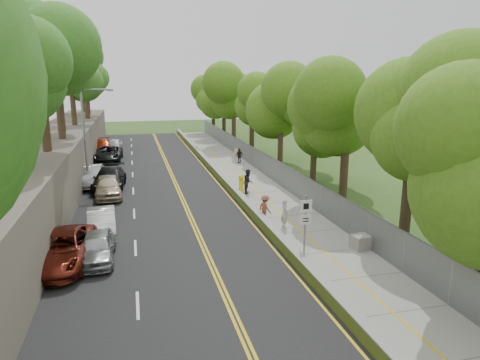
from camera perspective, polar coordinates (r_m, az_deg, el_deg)
The scene contains 26 objects.
ground at distance 24.43m, azimuth 3.50°, elevation -7.51°, with size 140.00×140.00×0.00m, color #33511E.
road at distance 37.76m, azimuth -11.36°, elevation -0.15°, with size 11.20×66.00×0.04m, color black.
sidewalk at distance 38.92m, azimuth 0.39°, elevation 0.53°, with size 4.20×66.00×0.05m, color gray.
jersey_barrier at distance 38.36m, azimuth -2.93°, elevation 0.74°, with size 0.42×66.00×0.60m, color #ADDF37.
rock_embankment at distance 37.87m, azimuth -23.83°, elevation 2.06°, with size 5.00×66.00×4.00m, color #595147.
chainlink_fence at distance 39.29m, azimuth 3.36°, elevation 2.08°, with size 0.04×66.00×2.00m, color slate.
trees_embankment at distance 37.23m, azimuth -24.32°, elevation 15.03°, with size 6.40×66.00×13.00m, color #418427, non-canonical shape.
trees_fenceside at distance 39.33m, azimuth 6.81°, elevation 10.84°, with size 7.00×66.00×14.00m, color #54881F, non-canonical shape.
streetlight at distance 36.10m, azimuth -19.70°, elevation 6.17°, with size 2.52×0.22×8.00m.
signpost at distance 21.45m, azimuth 8.72°, elevation -5.09°, with size 0.62×0.09×3.10m.
construction_barrel at distance 48.36m, azimuth -0.46°, elevation 3.65°, with size 0.54×0.54×0.89m, color #C4741B.
concrete_block at distance 23.40m, azimuth 15.99°, elevation -7.92°, with size 1.08×0.81×0.72m, color gray.
car_0 at distance 22.12m, azimuth -18.54°, elevation -8.48°, with size 1.63×4.05×1.38m, color #9E9EA2.
car_1 at distance 25.57m, azimuth -17.99°, elevation -5.39°, with size 1.52×4.36×1.44m, color silver.
car_2 at distance 22.17m, azimuth -22.74°, elevation -8.51°, with size 2.63×5.71×1.59m, color #611B11.
car_3 at distance 35.72m, azimuth -17.02°, elevation 0.14°, with size 2.32×5.72×1.66m, color black.
car_4 at distance 33.34m, azimuth -17.19°, elevation -0.83°, with size 1.91×4.75×1.62m, color #C2AF91.
car_5 at distance 37.31m, azimuth -19.28°, elevation 0.52°, with size 1.75×5.02×1.65m, color #A3A4A9.
car_6 at distance 47.82m, azimuth -17.13°, elevation 3.36°, with size 2.68×5.82×1.62m, color black.
car_7 at distance 52.82m, azimuth -17.98°, elevation 4.22°, with size 2.30×5.65×1.64m, color #9E250B.
car_8 at distance 54.77m, azimuth -16.40°, elevation 4.52°, with size 1.66×4.13×1.41m, color silver.
painter_0 at distance 32.33m, azimuth 0.14°, elevation -0.65°, with size 0.78×0.51×1.60m, color yellow.
painter_1 at distance 25.46m, azimuth 5.97°, elevation -4.46°, with size 0.64×0.42×1.76m, color beige.
painter_2 at distance 32.93m, azimuth 1.11°, elevation -0.15°, with size 0.91×0.71×1.87m, color black.
painter_3 at distance 26.75m, azimuth 3.35°, elevation -3.70°, with size 1.03×0.59×1.60m, color #964E33.
person_far at distance 44.67m, azimuth -0.08°, elevation 3.25°, with size 0.90×0.38×1.54m, color black.
Camera 1 is at (-7.03, -21.71, 8.73)m, focal length 32.00 mm.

